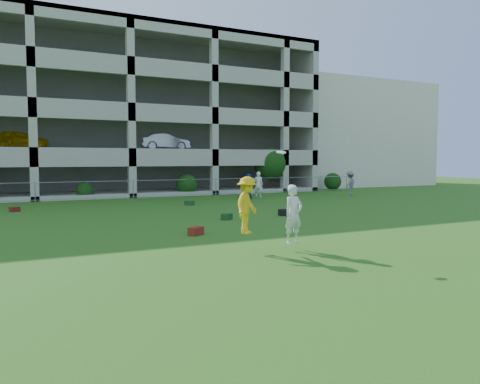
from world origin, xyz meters
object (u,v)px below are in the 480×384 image
bystander_d (248,186)px  bystander_e (258,184)px  crate_d (283,212)px  stucco_building (329,136)px  frisbee_contest (261,208)px  parking_garage (106,117)px  bystander_f (350,183)px

bystander_d → bystander_e: (1.31, 1.01, 0.04)m
bystander_e → crate_d: bystander_e is taller
stucco_building → bystander_d: bearing=-141.6°
bystander_d → frisbee_contest: 17.38m
stucco_building → bystander_e: bearing=-141.5°
stucco_building → parking_garage: 23.03m
bystander_e → bystander_f: bystander_e is taller
bystander_f → frisbee_contest: bearing=16.3°
stucco_building → frisbee_contest: bearing=-130.3°
stucco_building → frisbee_contest: (-24.28, -28.62, -3.78)m
stucco_building → bystander_f: bearing=-122.2°
frisbee_contest → parking_garage: size_ratio=0.09×
stucco_building → parking_garage: parking_garage is taller
bystander_d → bystander_f: bearing=143.6°
stucco_building → frisbee_contest: stucco_building is taller
bystander_e → bystander_f: bearing=-146.6°
bystander_d → frisbee_contest: frisbee_contest is taller
frisbee_contest → bystander_f: bearing=43.5°
stucco_building → bystander_d: stucco_building is taller
bystander_d → bystander_f: (7.75, -0.80, 0.03)m
bystander_d → parking_garage: bearing=-93.5°
bystander_d → parking_garage: parking_garage is taller
frisbee_contest → parking_garage: parking_garage is taller
stucco_building → bystander_d: (-16.49, -13.09, -4.17)m
bystander_d → bystander_e: size_ratio=0.96×
frisbee_contest → bystander_e: bearing=61.2°
bystander_e → frisbee_contest: 18.89m
parking_garage → bystander_e: bearing=-56.4°
bystander_f → crate_d: size_ratio=4.96×
crate_d → frisbee_contest: (-4.96, -6.74, 1.07)m
parking_garage → stucco_building: bearing=0.7°
crate_d → frisbee_contest: frisbee_contest is taller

